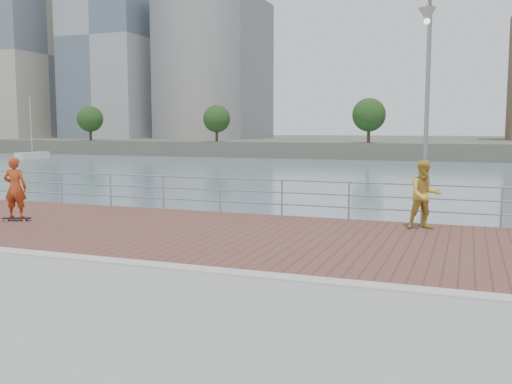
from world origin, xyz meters
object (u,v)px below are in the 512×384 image
(street_lamp, at_px, (427,68))
(bystander, at_px, (425,195))
(guardrail, at_px, (315,195))
(skateboarder, at_px, (15,188))

(street_lamp, xyz_separation_m, bystander, (0.05, -0.00, -3.26))
(guardrail, height_order, bystander, bystander)
(street_lamp, relative_size, bystander, 3.25)
(guardrail, distance_m, bystander, 3.35)
(guardrail, height_order, skateboarder, skateboarder)
(skateboarder, bearing_deg, bystander, 173.84)
(skateboarder, relative_size, bystander, 0.96)
(street_lamp, relative_size, skateboarder, 3.38)
(street_lamp, height_order, skateboarder, street_lamp)
(street_lamp, xyz_separation_m, skateboarder, (-11.01, -2.73, -3.21))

